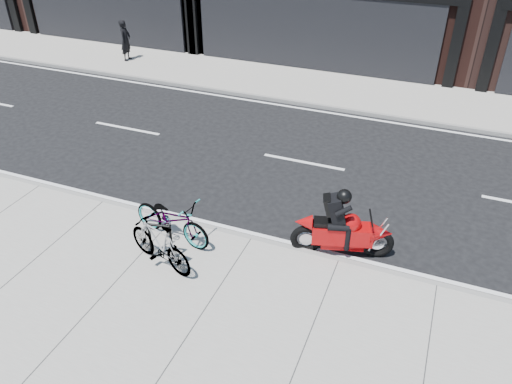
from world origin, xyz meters
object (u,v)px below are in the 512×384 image
at_px(bicycle_rear, 160,244).
at_px(pedestrian, 126,40).
at_px(bicycle_front, 172,219).
at_px(bike_rack, 160,238).
at_px(motorcycle, 348,229).

xyz_separation_m(bicycle_rear, pedestrian, (-8.29, 11.06, 0.31)).
relative_size(bicycle_front, pedestrian, 1.20).
xyz_separation_m(bike_rack, motorcycle, (3.55, 1.70, 0.04)).
bearing_deg(bike_rack, bicycle_rear, -62.70).
xyz_separation_m(bicycle_front, pedestrian, (-8.08, 10.20, 0.31)).
xyz_separation_m(bike_rack, bicycle_rear, (0.10, -0.19, 0.02)).
distance_m(bike_rack, motorcycle, 3.94).
xyz_separation_m(bicycle_rear, motorcycle, (3.46, 1.89, 0.01)).
xyz_separation_m(motorcycle, pedestrian, (-11.75, 9.17, 0.29)).
height_order(bike_rack, pedestrian, pedestrian).
relative_size(bicycle_front, bicycle_rear, 1.14).
height_order(bike_rack, bicycle_front, bicycle_front).
distance_m(bicycle_front, bicycle_rear, 0.89).
distance_m(motorcycle, pedestrian, 14.91).
bearing_deg(pedestrian, bike_rack, -150.18).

